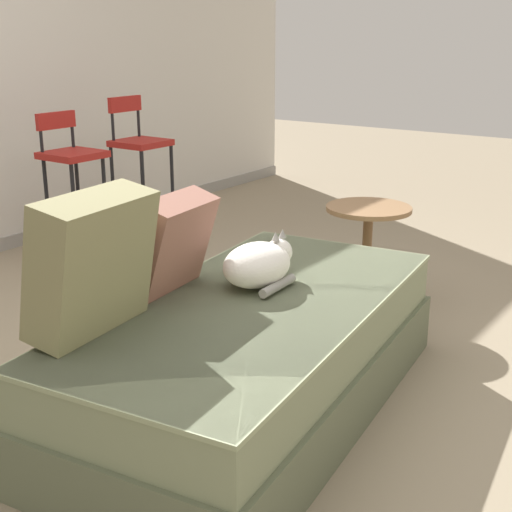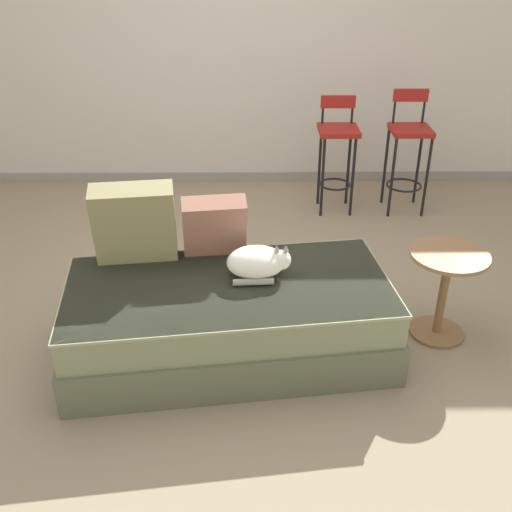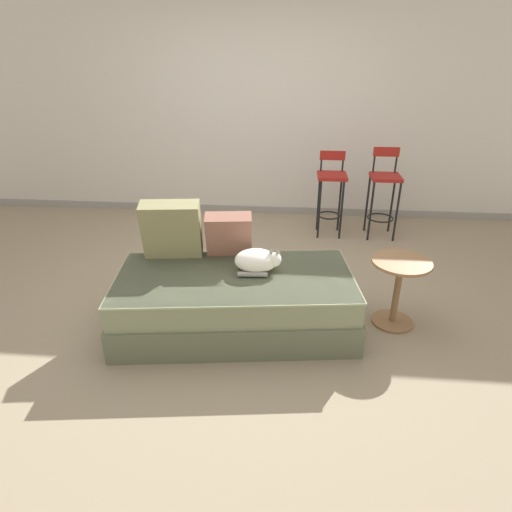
# 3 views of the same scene
# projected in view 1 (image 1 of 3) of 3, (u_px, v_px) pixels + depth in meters

# --- Properties ---
(ground_plane) EXTENTS (16.00, 16.00, 0.00)m
(ground_plane) POSITION_uv_depth(u_px,v_px,m) (177.00, 380.00, 3.00)
(ground_plane) COLOR gray
(ground_plane) RESTS_ON ground
(couch) EXTENTS (1.88, 1.09, 0.45)m
(couch) POSITION_uv_depth(u_px,v_px,m) (255.00, 355.00, 2.71)
(couch) COLOR #636B50
(couch) RESTS_ON ground
(throw_pillow_corner) EXTENTS (0.48, 0.30, 0.47)m
(throw_pillow_corner) POSITION_uv_depth(u_px,v_px,m) (92.00, 263.00, 2.32)
(throw_pillow_corner) COLOR #847F56
(throw_pillow_corner) RESTS_ON couch
(throw_pillow_middle) EXTENTS (0.39, 0.28, 0.38)m
(throw_pillow_middle) POSITION_uv_depth(u_px,v_px,m) (171.00, 243.00, 2.70)
(throw_pillow_middle) COLOR #936051
(throw_pillow_middle) RESTS_ON couch
(cat) EXTENTS (0.36, 0.26, 0.20)m
(cat) POSITION_uv_depth(u_px,v_px,m) (259.00, 264.00, 2.80)
(cat) COLOR white
(cat) RESTS_ON couch
(bar_stool_near_window) EXTENTS (0.32, 0.32, 0.94)m
(bar_stool_near_window) POSITION_uv_depth(u_px,v_px,m) (73.00, 174.00, 4.34)
(bar_stool_near_window) COLOR black
(bar_stool_near_window) RESTS_ON ground
(bar_stool_by_doorway) EXTENTS (0.32, 0.32, 0.99)m
(bar_stool_by_doorway) POSITION_uv_depth(u_px,v_px,m) (140.00, 162.00, 4.79)
(bar_stool_by_doorway) COLOR black
(bar_stool_by_doorway) RESTS_ON ground
(side_table) EXTENTS (0.44, 0.44, 0.55)m
(side_table) POSITION_uv_depth(u_px,v_px,m) (367.00, 242.00, 3.72)
(side_table) COLOR olive
(side_table) RESTS_ON ground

